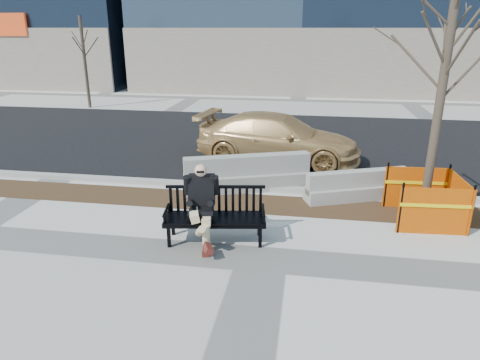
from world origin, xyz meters
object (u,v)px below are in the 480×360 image
object	(u,v)px
tree_fence	(422,220)
sedan	(277,161)
jersey_barrier_right	(356,199)
bench	(216,241)
seated_man	(202,239)
jersey_barrier_left	(247,189)

from	to	relation	value
tree_fence	sedan	distance (m)	5.33
tree_fence	jersey_barrier_right	size ratio (longest dim) A/B	2.10
tree_fence	sedan	world-z (taller)	tree_fence
bench	jersey_barrier_right	size ratio (longest dim) A/B	0.77
bench	jersey_barrier_right	bearing A→B (deg)	33.57
bench	sedan	xyz separation A→B (m)	(0.79, 5.69, 0.00)
seated_man	sedan	size ratio (longest dim) A/B	0.30
seated_man	jersey_barrier_right	xyz separation A→B (m)	(3.26, 2.72, 0.00)
bench	tree_fence	world-z (taller)	tree_fence
tree_fence	jersey_barrier_left	bearing A→B (deg)	162.65
tree_fence	bench	bearing A→B (deg)	-158.55
jersey_barrier_left	jersey_barrier_right	size ratio (longest dim) A/B	1.25
seated_man	jersey_barrier_left	size ratio (longest dim) A/B	0.47
seated_man	sedan	bearing A→B (deg)	70.54
tree_fence	jersey_barrier_right	world-z (taller)	tree_fence
seated_man	tree_fence	xyz separation A→B (m)	(4.58, 1.68, 0.00)
seated_man	jersey_barrier_left	xyz separation A→B (m)	(0.48, 2.96, 0.00)
seated_man	jersey_barrier_left	world-z (taller)	seated_man
jersey_barrier_left	jersey_barrier_right	bearing A→B (deg)	-25.12
tree_fence	seated_man	bearing A→B (deg)	-159.85
jersey_barrier_left	jersey_barrier_right	distance (m)	2.79
bench	tree_fence	bearing A→B (deg)	12.54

